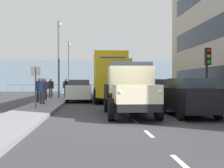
# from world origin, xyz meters

# --- Properties ---
(ground_plane) EXTENTS (80.00, 80.00, 0.00)m
(ground_plane) POSITION_xyz_m (0.00, -10.60, 0.00)
(ground_plane) COLOR #38383D
(sidewalk_left) EXTENTS (2.12, 41.56, 0.15)m
(sidewalk_left) POSITION_xyz_m (-4.65, -10.60, 0.07)
(sidewalk_left) COLOR gray
(sidewalk_left) RESTS_ON ground_plane
(sidewalk_right) EXTENTS (2.12, 41.56, 0.15)m
(sidewalk_right) POSITION_xyz_m (4.65, -10.60, 0.07)
(sidewalk_right) COLOR gray
(sidewalk_right) RESTS_ON ground_plane
(road_centreline_markings) EXTENTS (0.12, 37.37, 0.01)m
(road_centreline_markings) POSITION_xyz_m (0.00, -9.89, 0.00)
(road_centreline_markings) COLOR silver
(road_centreline_markings) RESTS_ON ground_plane
(sea_horizon) EXTENTS (80.00, 0.80, 5.00)m
(sea_horizon) POSITION_xyz_m (0.00, -34.38, 2.50)
(sea_horizon) COLOR gray
(sea_horizon) RESTS_ON ground_plane
(seawall_railing) EXTENTS (28.08, 0.08, 1.20)m
(seawall_railing) POSITION_xyz_m (-0.00, -30.78, 0.92)
(seawall_railing) COLOR #4C5156
(seawall_railing) RESTS_ON ground_plane
(truck_vintage_cream) EXTENTS (2.17, 5.64, 2.43)m
(truck_vintage_cream) POSITION_xyz_m (-0.03, -1.59, 1.18)
(truck_vintage_cream) COLOR black
(truck_vintage_cream) RESTS_ON ground_plane
(lorry_cargo_yellow) EXTENTS (2.58, 8.20, 3.87)m
(lorry_cargo_yellow) POSITION_xyz_m (0.23, -11.25, 2.08)
(lorry_cargo_yellow) COLOR gold
(lorry_cargo_yellow) RESTS_ON ground_plane
(car_black_kerbside_near) EXTENTS (1.76, 4.23, 1.72)m
(car_black_kerbside_near) POSITION_xyz_m (-2.64, -1.47, 0.89)
(car_black_kerbside_near) COLOR black
(car_black_kerbside_near) RESTS_ON ground_plane
(car_grey_kerbside_1) EXTENTS (1.90, 4.43, 1.72)m
(car_grey_kerbside_1) POSITION_xyz_m (-2.64, -6.77, 0.90)
(car_grey_kerbside_1) COLOR slate
(car_grey_kerbside_1) RESTS_ON ground_plane
(car_white_oppositeside_0) EXTENTS (1.94, 4.54, 1.72)m
(car_white_oppositeside_0) POSITION_xyz_m (2.64, -11.21, 0.90)
(car_white_oppositeside_0) COLOR white
(car_white_oppositeside_0) RESTS_ON ground_plane
(car_teal_oppositeside_1) EXTENTS (1.86, 3.95, 1.72)m
(car_teal_oppositeside_1) POSITION_xyz_m (2.64, -17.51, 0.89)
(car_teal_oppositeside_1) COLOR #1E6670
(car_teal_oppositeside_1) RESTS_ON ground_plane
(pedestrian_in_dark_coat) EXTENTS (0.53, 0.34, 1.67)m
(pedestrian_in_dark_coat) POSITION_xyz_m (4.86, -7.14, 1.13)
(pedestrian_in_dark_coat) COLOR #383342
(pedestrian_in_dark_coat) RESTS_ON sidewalk_right
(pedestrian_near_railing) EXTENTS (0.53, 0.34, 1.69)m
(pedestrian_near_railing) POSITION_xyz_m (5.31, -8.55, 1.14)
(pedestrian_near_railing) COLOR black
(pedestrian_near_railing) RESTS_ON sidewalk_right
(pedestrian_strolling) EXTENTS (0.53, 0.34, 1.68)m
(pedestrian_strolling) POSITION_xyz_m (5.33, -11.00, 1.14)
(pedestrian_strolling) COLOR black
(pedestrian_strolling) RESTS_ON sidewalk_right
(pedestrian_by_lamp) EXTENTS (0.53, 0.34, 1.71)m
(pedestrian_by_lamp) POSITION_xyz_m (5.28, -13.74, 1.15)
(pedestrian_by_lamp) COLOR #4C473D
(pedestrian_by_lamp) RESTS_ON sidewalk_right
(pedestrian_couple_a) EXTENTS (0.53, 0.34, 1.72)m
(pedestrian_couple_a) POSITION_xyz_m (4.08, -15.16, 1.16)
(pedestrian_couple_a) COLOR black
(pedestrian_couple_a) RESTS_ON sidewalk_right
(traffic_light_near) EXTENTS (0.28, 0.41, 3.20)m
(traffic_light_near) POSITION_xyz_m (-4.41, -3.44, 2.47)
(traffic_light_near) COLOR black
(traffic_light_near) RESTS_ON sidewalk_left
(lamp_post_promenade) EXTENTS (0.32, 1.14, 6.70)m
(lamp_post_promenade) POSITION_xyz_m (4.51, -13.35, 4.12)
(lamp_post_promenade) COLOR #59595B
(lamp_post_promenade) RESTS_ON sidewalk_right
(lamp_post_far) EXTENTS (0.32, 1.14, 6.34)m
(lamp_post_far) POSITION_xyz_m (4.48, -23.44, 3.94)
(lamp_post_far) COLOR #59595B
(lamp_post_far) RESTS_ON sidewalk_right
(street_sign) EXTENTS (0.50, 0.07, 2.25)m
(street_sign) POSITION_xyz_m (4.73, -4.50, 1.68)
(street_sign) COLOR #4C4C4C
(street_sign) RESTS_ON sidewalk_right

